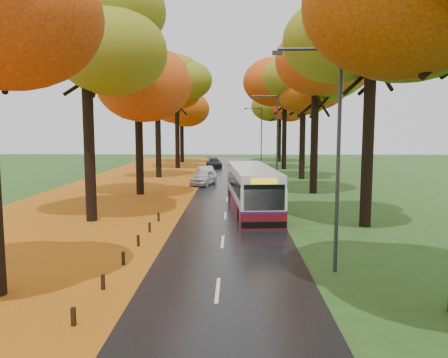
{
  "coord_description": "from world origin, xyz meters",
  "views": [
    {
      "loc": [
        0.52,
        -7.47,
        5.19
      ],
      "look_at": [
        0.0,
        14.81,
        2.6
      ],
      "focal_mm": 35.0,
      "sensor_mm": 36.0,
      "label": 1
    }
  ],
  "objects_px": {
    "streetlamp_mid": "(274,134)",
    "bus": "(252,188)",
    "car_white": "(204,177)",
    "car_silver": "(206,173)",
    "streetlamp_near": "(332,142)",
    "streetlamp_far": "(260,132)",
    "car_dark": "(214,163)"
  },
  "relations": [
    {
      "from": "streetlamp_mid",
      "to": "car_dark",
      "type": "xyz_separation_m",
      "value": [
        -6.11,
        20.14,
        -4.06
      ]
    },
    {
      "from": "streetlamp_mid",
      "to": "car_white",
      "type": "bearing_deg",
      "value": 161.02
    },
    {
      "from": "streetlamp_near",
      "to": "streetlamp_far",
      "type": "xyz_separation_m",
      "value": [
        0.0,
        44.0,
        0.0
      ]
    },
    {
      "from": "car_white",
      "to": "car_silver",
      "type": "relative_size",
      "value": 1.01
    },
    {
      "from": "streetlamp_far",
      "to": "car_silver",
      "type": "relative_size",
      "value": 2.0
    },
    {
      "from": "streetlamp_mid",
      "to": "bus",
      "type": "distance_m",
      "value": 11.21
    },
    {
      "from": "streetlamp_mid",
      "to": "car_dark",
      "type": "bearing_deg",
      "value": 106.86
    },
    {
      "from": "streetlamp_far",
      "to": "car_silver",
      "type": "distance_m",
      "value": 17.1
    },
    {
      "from": "streetlamp_near",
      "to": "car_silver",
      "type": "bearing_deg",
      "value": 102.41
    },
    {
      "from": "streetlamp_near",
      "to": "streetlamp_far",
      "type": "distance_m",
      "value": 44.0
    },
    {
      "from": "streetlamp_mid",
      "to": "bus",
      "type": "relative_size",
      "value": 0.75
    },
    {
      "from": "streetlamp_mid",
      "to": "streetlamp_near",
      "type": "bearing_deg",
      "value": -90.0
    },
    {
      "from": "streetlamp_mid",
      "to": "bus",
      "type": "xyz_separation_m",
      "value": [
        -2.31,
        -10.48,
        -3.23
      ]
    },
    {
      "from": "streetlamp_mid",
      "to": "streetlamp_far",
      "type": "bearing_deg",
      "value": 90.0
    },
    {
      "from": "car_white",
      "to": "car_silver",
      "type": "bearing_deg",
      "value": 105.89
    },
    {
      "from": "streetlamp_far",
      "to": "car_dark",
      "type": "xyz_separation_m",
      "value": [
        -6.11,
        -1.86,
        -4.06
      ]
    },
    {
      "from": "streetlamp_far",
      "to": "streetlamp_mid",
      "type": "bearing_deg",
      "value": -90.0
    },
    {
      "from": "streetlamp_mid",
      "to": "car_white",
      "type": "relative_size",
      "value": 1.97
    },
    {
      "from": "streetlamp_far",
      "to": "bus",
      "type": "height_order",
      "value": "streetlamp_far"
    },
    {
      "from": "streetlamp_near",
      "to": "car_white",
      "type": "height_order",
      "value": "streetlamp_near"
    },
    {
      "from": "bus",
      "to": "car_white",
      "type": "distance_m",
      "value": 13.24
    },
    {
      "from": "streetlamp_far",
      "to": "bus",
      "type": "xyz_separation_m",
      "value": [
        -2.31,
        -32.48,
        -3.23
      ]
    },
    {
      "from": "streetlamp_mid",
      "to": "car_dark",
      "type": "distance_m",
      "value": 21.44
    },
    {
      "from": "bus",
      "to": "car_silver",
      "type": "bearing_deg",
      "value": 98.58
    },
    {
      "from": "streetlamp_far",
      "to": "car_silver",
      "type": "bearing_deg",
      "value": -112.27
    },
    {
      "from": "streetlamp_mid",
      "to": "car_silver",
      "type": "distance_m",
      "value": 9.98
    },
    {
      "from": "car_dark",
      "to": "bus",
      "type": "bearing_deg",
      "value": -93.44
    },
    {
      "from": "bus",
      "to": "car_white",
      "type": "height_order",
      "value": "bus"
    },
    {
      "from": "car_white",
      "to": "car_dark",
      "type": "bearing_deg",
      "value": 104.61
    },
    {
      "from": "car_white",
      "to": "car_dark",
      "type": "xyz_separation_m",
      "value": [
        0.12,
        18.0,
        -0.08
      ]
    },
    {
      "from": "bus",
      "to": "car_silver",
      "type": "xyz_separation_m",
      "value": [
        -3.99,
        17.1,
        -0.79
      ]
    },
    {
      "from": "car_silver",
      "to": "streetlamp_mid",
      "type": "bearing_deg",
      "value": -60.91
    }
  ]
}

